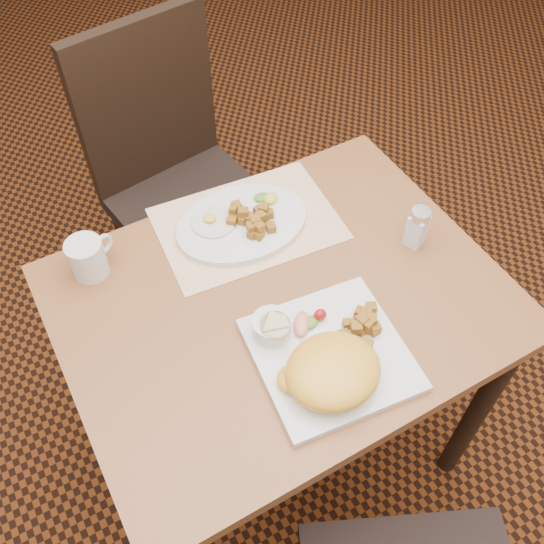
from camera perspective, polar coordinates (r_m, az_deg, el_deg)
The scene contains 15 objects.
ground at distance 1.91m, azimuth 0.69°, elevation -15.77°, with size 8.00×8.00×0.00m, color black.
table at distance 1.34m, azimuth 0.94°, elevation -5.16°, with size 0.90×0.70×0.75m.
chair_far at distance 1.85m, azimuth -9.04°, elevation 9.28°, with size 0.48×0.49×0.97m.
placemat at distance 1.39m, azimuth -2.31°, elevation 4.58°, with size 0.40×0.28×0.00m, color white.
plate_square at distance 1.17m, azimuth 5.50°, elevation -7.73°, with size 0.28×0.28×0.02m, color silver.
plate_oval at distance 1.37m, azimuth -2.85°, elevation 4.57°, with size 0.30×0.23×0.02m, color silver, non-canonical shape.
hollandaise_mound at distance 1.11m, azimuth 5.66°, elevation -9.31°, with size 0.19×0.16×0.07m.
ramekin at distance 1.17m, azimuth -0.03°, elevation -5.17°, with size 0.08×0.08×0.04m.
garnish_sq at distance 1.19m, azimuth 3.37°, elevation -4.64°, with size 0.09×0.07×0.03m.
fried_egg at distance 1.37m, azimuth -5.57°, elevation 4.76°, with size 0.10×0.10×0.02m.
garnish_ov at distance 1.41m, azimuth -0.45°, elevation 7.01°, with size 0.06×0.06×0.02m.
salt_shaker at distance 1.35m, azimuth 13.53°, elevation 4.17°, with size 0.05×0.05×0.10m.
coffee_mug at distance 1.32m, azimuth -16.92°, elevation 1.31°, with size 0.11×0.08×0.09m.
home_fries_sq at distance 1.19m, azimuth 8.60°, elevation -4.91°, with size 0.11×0.10×0.04m.
home_fries_ov at distance 1.35m, azimuth -1.77°, elevation 4.94°, with size 0.11×0.11×0.04m.
Camera 1 is at (-0.38, -0.63, 1.76)m, focal length 40.00 mm.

